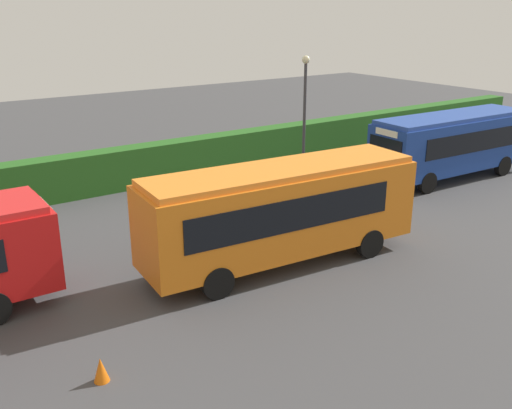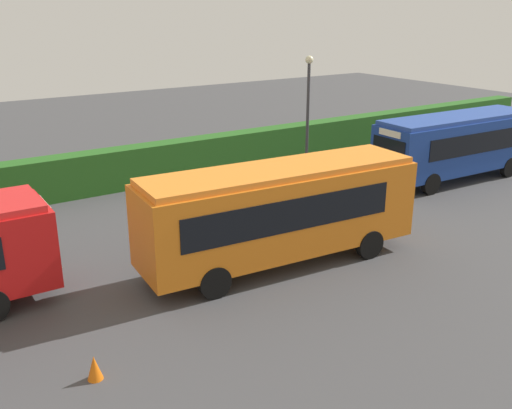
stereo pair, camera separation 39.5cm
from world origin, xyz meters
name	(u,v)px [view 2 (the right image)]	position (x,y,z in m)	size (l,w,h in m)	color
ground_plane	(305,244)	(0.00, 0.00, 0.00)	(80.93, 80.93, 0.00)	#424244
bus_orange	(280,210)	(-1.71, -0.83, 1.90)	(9.58, 3.09, 3.32)	orange
bus_blue	(456,143)	(11.11, 2.40, 1.83)	(9.06, 2.78, 3.19)	navy
person_left	(200,209)	(-2.62, 3.01, 0.96)	(0.53, 0.52, 1.82)	olive
person_center	(234,216)	(-2.06, 1.51, 1.03)	(0.46, 0.47, 1.93)	#334C8C
hedge_row	(179,160)	(0.00, 10.02, 0.95)	(52.47, 1.11, 1.91)	#275E1E
traffic_cone	(94,368)	(-8.90, -3.58, 0.30)	(0.36, 0.36, 0.60)	orange
lamppost	(308,107)	(4.47, 5.62, 3.73)	(0.36, 0.36, 6.03)	#38383D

